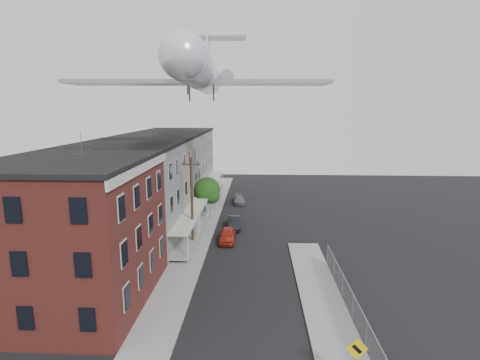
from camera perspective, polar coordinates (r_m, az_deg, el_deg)
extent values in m
cube|color=gray|center=(43.97, -5.73, -7.15)|extent=(3.00, 62.00, 0.12)
cube|color=gray|center=(27.43, 13.00, -19.03)|extent=(3.00, 26.00, 0.12)
cube|color=gray|center=(43.78, -3.83, -7.18)|extent=(0.15, 62.00, 0.14)
cube|color=gray|center=(27.21, 9.82, -19.14)|extent=(0.15, 26.00, 0.14)
cube|color=#371311|center=(28.80, -23.99, -7.50)|extent=(10.00, 12.00, 10.00)
cube|color=black|center=(27.70, -24.80, 2.69)|extent=(10.30, 12.30, 0.30)
cube|color=beige|center=(25.83, -14.65, 1.81)|extent=(0.16, 12.20, 0.60)
cylinder|color=#515156|center=(24.92, -22.97, 4.35)|extent=(0.04, 0.04, 2.00)
cube|color=#60605E|center=(37.18, -17.53, -3.04)|extent=(10.00, 7.00, 10.00)
cube|color=black|center=(36.34, -17.99, 4.87)|extent=(10.25, 7.00, 0.30)
cube|color=gray|center=(36.93, -8.36, -9.97)|extent=(1.80, 6.40, 0.25)
cube|color=beige|center=(36.21, -8.46, -6.71)|extent=(1.90, 6.50, 0.15)
cube|color=slate|center=(43.65, -14.42, -0.86)|extent=(10.00, 7.00, 10.00)
cube|color=black|center=(42.94, -14.74, 5.88)|extent=(10.25, 7.00, 0.30)
cube|color=gray|center=(43.44, -6.62, -6.71)|extent=(1.80, 6.40, 0.25)
cube|color=beige|center=(42.83, -6.69, -3.91)|extent=(1.90, 6.50, 0.15)
cube|color=#60605E|center=(50.27, -12.12, 0.75)|extent=(10.00, 7.00, 10.00)
cube|color=black|center=(49.65, -12.36, 6.61)|extent=(10.25, 7.00, 0.30)
cube|color=gray|center=(50.08, -5.36, -4.31)|extent=(1.80, 6.40, 0.25)
cube|color=beige|center=(49.55, -5.40, -1.85)|extent=(1.90, 6.50, 0.15)
cube|color=slate|center=(56.97, -10.36, 1.98)|extent=(10.00, 7.00, 10.00)
cube|color=black|center=(56.43, -10.54, 7.16)|extent=(10.25, 7.00, 0.30)
cube|color=gray|center=(56.81, -4.40, -2.47)|extent=(1.80, 6.40, 0.25)
cube|color=beige|center=(56.34, -4.43, -0.29)|extent=(1.90, 6.50, 0.15)
cube|color=#60605E|center=(63.74, -8.98, 2.95)|extent=(10.00, 7.00, 10.00)
cube|color=black|center=(63.26, -9.11, 7.58)|extent=(10.25, 7.00, 0.30)
cube|color=gray|center=(63.60, -3.64, -1.02)|extent=(1.80, 6.40, 0.25)
cube|color=beige|center=(63.18, -3.66, 0.93)|extent=(1.90, 6.50, 0.15)
cylinder|color=gray|center=(23.97, 18.72, -21.62)|extent=(0.06, 0.06, 1.90)
cylinder|color=gray|center=(26.46, 16.85, -18.22)|extent=(0.06, 0.06, 1.90)
cylinder|color=gray|center=(29.04, 15.37, -15.39)|extent=(0.06, 0.06, 1.90)
cylinder|color=gray|center=(31.69, 14.16, -13.03)|extent=(0.06, 0.06, 1.90)
cylinder|color=gray|center=(34.40, 13.16, -11.03)|extent=(0.06, 0.06, 1.90)
cube|color=gray|center=(26.04, 16.97, -16.48)|extent=(0.04, 18.00, 0.04)
cube|color=gray|center=(26.46, 16.85, -18.22)|extent=(0.02, 18.00, 1.80)
cube|color=yellow|center=(20.48, 17.39, -23.35)|extent=(1.10, 0.03, 1.10)
cube|color=black|center=(20.46, 17.40, -23.38)|extent=(0.52, 0.02, 0.52)
cylinder|color=black|center=(37.06, -7.33, -3.46)|extent=(0.26, 0.26, 9.00)
cube|color=black|center=(36.32, -7.48, 2.36)|extent=(1.80, 0.12, 0.12)
cylinder|color=black|center=(36.42, -8.57, 2.67)|extent=(0.08, 0.08, 0.25)
cylinder|color=black|center=(36.17, -6.39, 2.67)|extent=(0.08, 0.08, 0.25)
cylinder|color=black|center=(47.43, -4.94, -4.35)|extent=(0.24, 0.24, 2.40)
sphere|color=#194412|center=(46.86, -4.99, -1.52)|extent=(3.20, 3.20, 3.20)
sphere|color=#194412|center=(46.63, -4.42, -2.28)|extent=(2.24, 2.24, 2.24)
imported|color=#B02716|center=(39.16, -1.94, -8.41)|extent=(1.70, 4.08, 1.38)
imported|color=black|center=(43.40, -0.87, -6.51)|extent=(1.70, 4.09, 1.32)
imported|color=slate|center=(54.57, -0.15, -2.97)|extent=(1.99, 4.07, 1.14)
cylinder|color=silver|center=(37.21, -6.08, 15.91)|extent=(4.52, 23.93, 3.17)
sphere|color=silver|center=(25.46, -8.67, 18.23)|extent=(3.17, 3.17, 3.17)
cone|color=silver|center=(49.03, -4.76, 14.69)|extent=(3.34, 3.15, 3.17)
cube|color=#939399|center=(35.66, -6.27, 14.53)|extent=(23.99, 5.51, 0.35)
cylinder|color=#939399|center=(45.83, -8.15, 15.14)|extent=(1.81, 4.05, 1.59)
cylinder|color=#939399|center=(45.49, -1.98, 15.27)|extent=(1.81, 4.05, 1.59)
cube|color=silver|center=(48.81, -4.85, 17.98)|extent=(0.46, 3.77, 5.55)
cube|color=#939399|center=(50.17, -4.82, 20.76)|extent=(9.55, 3.11, 0.25)
cylinder|color=#515156|center=(27.25, -7.98, 13.98)|extent=(0.16, 0.16, 1.19)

